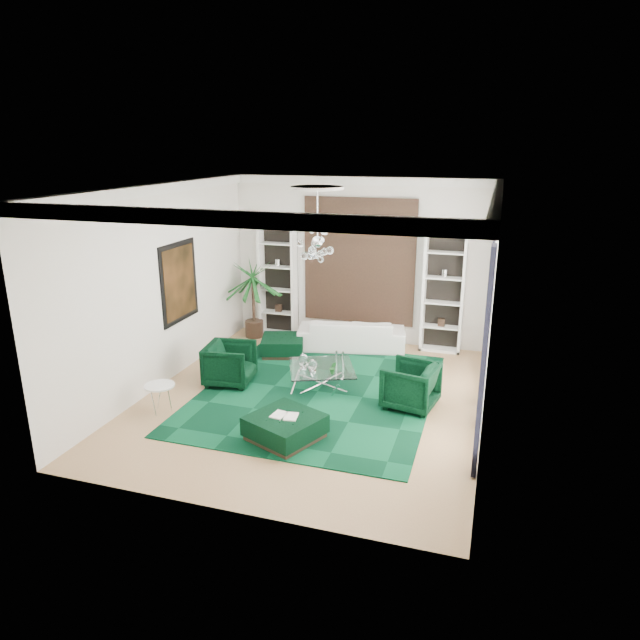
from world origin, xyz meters
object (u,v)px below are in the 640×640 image
(side_table, at_px, (161,399))
(palm, at_px, (253,288))
(armchair_left, at_px, (230,364))
(armchair_right, at_px, (410,386))
(ottoman_front, at_px, (285,428))
(sofa, at_px, (351,334))
(ottoman_side, at_px, (283,346))
(coffee_table, at_px, (322,377))

(side_table, bearing_deg, palm, 91.35)
(armchair_left, xyz_separation_m, side_table, (-0.60, -1.50, -0.16))
(side_table, bearing_deg, armchair_left, 68.20)
(armchair_right, xyz_separation_m, palm, (-4.20, 2.75, 0.79))
(armchair_left, bearing_deg, ottoman_front, -141.98)
(sofa, height_order, armchair_left, armchair_left)
(sofa, height_order, ottoman_side, sofa)
(coffee_table, relative_size, side_table, 2.31)
(sofa, height_order, ottoman_front, sofa)
(armchair_right, relative_size, ottoman_front, 0.89)
(armchair_right, bearing_deg, ottoman_front, -34.09)
(sofa, relative_size, armchair_left, 2.68)
(armchair_left, height_order, palm, palm)
(armchair_left, distance_m, armchair_right, 3.50)
(sofa, height_order, coffee_table, sofa)
(coffee_table, relative_size, ottoman_side, 1.33)
(ottoman_front, height_order, side_table, side_table)
(coffee_table, height_order, side_table, side_table)
(coffee_table, xyz_separation_m, ottoman_side, (-1.35, 1.45, -0.01))
(armchair_right, bearing_deg, ottoman_side, -110.06)
(armchair_left, bearing_deg, sofa, -41.23)
(armchair_left, bearing_deg, side_table, 150.41)
(sofa, xyz_separation_m, side_table, (-2.35, -4.15, -0.10))
(coffee_table, height_order, ottoman_side, coffee_table)
(ottoman_front, relative_size, side_table, 1.92)
(armchair_right, height_order, palm, palm)
(coffee_table, distance_m, side_table, 2.99)
(side_table, distance_m, palm, 4.36)
(side_table, bearing_deg, armchair_right, 20.10)
(sofa, bearing_deg, side_table, 48.49)
(ottoman_front, distance_m, side_table, 2.41)
(ottoman_side, xyz_separation_m, palm, (-1.10, 0.95, 1.00))
(ottoman_side, height_order, palm, palm)
(palm, bearing_deg, armchair_right, -33.22)
(sofa, xyz_separation_m, palm, (-2.45, 0.10, 0.85))
(sofa, height_order, side_table, sofa)
(sofa, bearing_deg, armchair_left, 44.57)
(ottoman_side, distance_m, side_table, 3.45)
(ottoman_front, height_order, palm, palm)
(coffee_table, height_order, palm, palm)
(ottoman_front, bearing_deg, sofa, 90.65)
(armchair_right, bearing_deg, coffee_table, -91.23)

